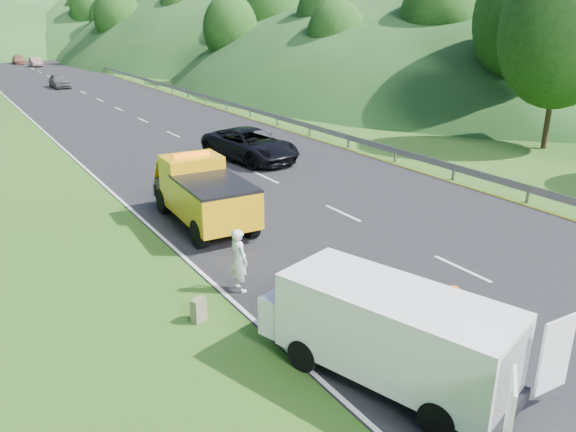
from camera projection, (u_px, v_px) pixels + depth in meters
ground at (345, 268)px, 17.32m from camera, size 320.00×320.00×0.00m
road_surface at (100, 100)px, 50.63m from camera, size 14.00×200.00×0.02m
guardrail at (135, 82)px, 64.24m from camera, size 0.06×140.00×1.52m
tree_line_right at (209, 71)px, 76.57m from camera, size 14.00×140.00×14.00m
hills_backdrop at (5, 48)px, 127.71m from camera, size 201.00×288.60×44.00m
tow_truck at (203, 193)px, 20.52m from camera, size 2.49×5.93×2.50m
white_van at (387, 330)px, 11.67m from camera, size 4.23×6.47×2.13m
woman at (240, 290)px, 15.92m from camera, size 0.54×0.71×1.85m
child at (307, 310)px, 14.85m from camera, size 0.60×0.55×1.00m
worker at (447, 359)px, 12.75m from camera, size 1.21×0.81×1.75m
suitcase at (199, 310)px, 14.24m from camera, size 0.44×0.35×0.63m
spare_tire at (497, 386)px, 11.83m from camera, size 0.61×0.61×0.20m
passing_suv at (251, 160)px, 29.99m from camera, size 3.68×6.31×1.65m
dist_car_a at (60, 88)px, 58.99m from camera, size 1.70×4.22×1.44m
dist_car_b at (36, 67)px, 82.34m from camera, size 1.39×3.98×1.31m
dist_car_c at (20, 64)px, 86.38m from camera, size 1.78×4.37×1.27m
dist_car_d at (0, 57)px, 100.86m from camera, size 1.70×4.22×1.44m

